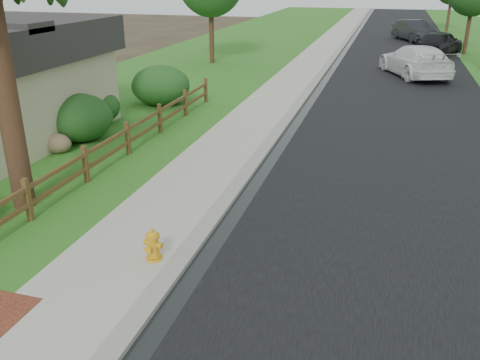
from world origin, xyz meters
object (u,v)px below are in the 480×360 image
(ranch_fence, at_px, (108,149))
(dark_car_mid, at_px, (439,43))
(white_suv, at_px, (415,61))
(fire_hydrant, at_px, (153,245))

(ranch_fence, bearing_deg, dark_car_mid, 67.45)
(ranch_fence, distance_m, white_suv, 19.62)
(ranch_fence, distance_m, fire_hydrant, 5.66)
(ranch_fence, height_order, white_suv, white_suv)
(fire_hydrant, height_order, white_suv, white_suv)
(ranch_fence, height_order, dark_car_mid, dark_car_mid)
(white_suv, distance_m, dark_car_mid, 8.75)
(ranch_fence, height_order, fire_hydrant, ranch_fence)
(ranch_fence, relative_size, white_suv, 2.91)
(ranch_fence, xyz_separation_m, fire_hydrant, (3.50, -4.45, -0.20))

